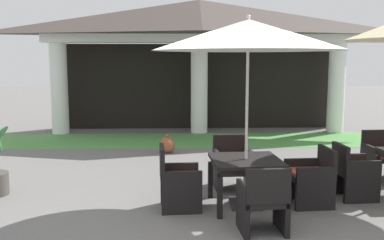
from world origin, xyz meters
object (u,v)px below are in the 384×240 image
object	(u,v)px
patio_chair_near_foreground_west	(353,173)
patio_table_mid_left	(246,165)
terracotta_urn	(167,145)
patio_chair_mid_left_east	(311,177)
patio_chair_near_foreground_north	(381,158)
patio_chair_mid_left_south	(263,202)
patio_chair_mid_left_west	(178,181)
patio_chair_mid_left_north	(233,163)
patio_umbrella_mid_left	(248,36)

from	to	relation	value
patio_chair_near_foreground_west	patio_table_mid_left	xyz separation A→B (m)	(-1.71, -0.32, 0.21)
patio_table_mid_left	terracotta_urn	world-z (taller)	patio_table_mid_left
patio_chair_mid_left_east	patio_chair_near_foreground_north	bearing A→B (deg)	-55.47
patio_table_mid_left	patio_chair_mid_left_south	size ratio (longest dim) A/B	1.21
patio_chair_near_foreground_west	patio_chair_mid_left_south	world-z (taller)	patio_chair_mid_left_south
patio_chair_near_foreground_west	terracotta_urn	xyz separation A→B (m)	(-2.94, 3.40, -0.21)
terracotta_urn	patio_chair_mid_left_west	bearing A→B (deg)	-86.32
terracotta_urn	patio_chair_near_foreground_north	bearing A→B (deg)	-31.32
patio_table_mid_left	terracotta_urn	distance (m)	3.94
patio_chair_mid_left_south	patio_chair_mid_left_west	distance (m)	1.39
patio_chair_mid_left_south	patio_chair_mid_left_west	xyz separation A→B (m)	(-1.05, 0.91, 0.00)
patio_chair_mid_left_south	terracotta_urn	distance (m)	4.88
patio_chair_near_foreground_west	patio_chair_mid_left_west	world-z (taller)	patio_chair_mid_left_west
patio_chair_mid_left_west	patio_chair_near_foreground_west	bearing A→B (deg)	94.38
patio_chair_near_foreground_north	patio_chair_mid_left_south	size ratio (longest dim) A/B	1.00
patio_chair_mid_left_north	patio_chair_mid_left_south	size ratio (longest dim) A/B	0.99
patio_chair_mid_left_south	patio_umbrella_mid_left	bearing A→B (deg)	90.00
patio_table_mid_left	terracotta_urn	size ratio (longest dim) A/B	2.31
patio_chair_mid_left_south	patio_chair_mid_left_west	size ratio (longest dim) A/B	0.94
patio_chair_near_foreground_west	patio_chair_mid_left_south	xyz separation A→B (m)	(-1.64, -1.30, -0.00)
patio_umbrella_mid_left	patio_chair_mid_left_east	distance (m)	2.27
patio_umbrella_mid_left	patio_chair_mid_left_east	bearing A→B (deg)	3.81
patio_chair_near_foreground_north	patio_chair_mid_left_north	distance (m)	2.73
patio_table_mid_left	patio_chair_mid_left_west	bearing A→B (deg)	-176.19
patio_chair_mid_left_north	patio_chair_mid_left_south	distance (m)	1.97
patio_chair_near_foreground_west	patio_chair_mid_left_east	size ratio (longest dim) A/B	1.01
patio_chair_mid_left_north	patio_chair_near_foreground_west	bearing A→B (deg)	155.82
patio_chair_near_foreground_west	terracotta_urn	world-z (taller)	patio_chair_near_foreground_west
patio_chair_near_foreground_west	patio_table_mid_left	size ratio (longest dim) A/B	0.82
patio_chair_near_foreground_north	patio_table_mid_left	world-z (taller)	patio_chair_near_foreground_north
patio_chair_mid_left_south	patio_chair_mid_left_east	world-z (taller)	patio_chair_mid_left_south
patio_table_mid_left	patio_chair_mid_left_east	xyz separation A→B (m)	(0.98, 0.07, -0.21)
patio_chair_near_foreground_west	patio_chair_near_foreground_north	distance (m)	1.40
patio_chair_mid_left_north	patio_chair_near_foreground_north	bearing A→B (deg)	-175.54
patio_chair_near_foreground_north	patio_table_mid_left	xyz separation A→B (m)	(-2.63, -1.37, 0.22)
patio_umbrella_mid_left	terracotta_urn	xyz separation A→B (m)	(-1.23, 3.72, -2.26)
patio_chair_near_foreground_north	terracotta_urn	world-z (taller)	patio_chair_near_foreground_north
patio_table_mid_left	patio_chair_mid_left_east	world-z (taller)	patio_chair_mid_left_east
patio_table_mid_left	patio_chair_mid_left_north	xyz separation A→B (m)	(-0.07, 0.98, -0.20)
patio_chair_mid_left_west	terracotta_urn	size ratio (longest dim) A/B	2.04
patio_table_mid_left	terracotta_urn	bearing A→B (deg)	108.26
patio_table_mid_left	patio_chair_mid_left_north	size ratio (longest dim) A/B	1.22
patio_umbrella_mid_left	patio_chair_mid_left_west	xyz separation A→B (m)	(-0.99, -0.07, -2.05)
patio_chair_near_foreground_north	terracotta_urn	size ratio (longest dim) A/B	1.92
patio_chair_mid_left_east	patio_table_mid_left	bearing A→B (deg)	90.00
terracotta_urn	patio_umbrella_mid_left	bearing A→B (deg)	-71.74
patio_chair_mid_left_south	patio_chair_mid_left_west	world-z (taller)	patio_chair_mid_left_west
patio_chair_near_foreground_west	patio_chair_mid_left_west	distance (m)	2.72
patio_chair_mid_left_north	patio_chair_mid_left_south	xyz separation A→B (m)	(0.13, -1.96, -0.01)
patio_umbrella_mid_left	patio_chair_mid_left_west	bearing A→B (deg)	-176.19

